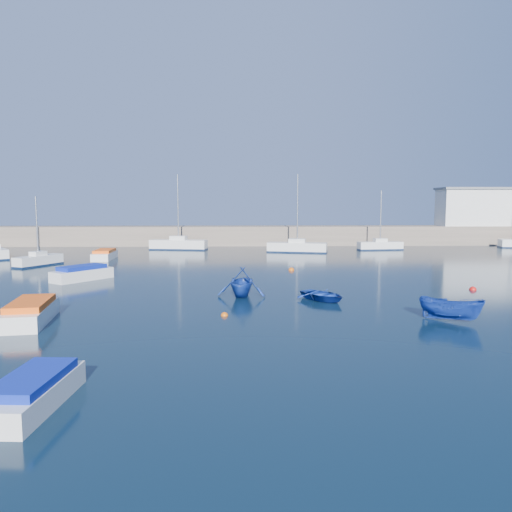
{
  "coord_description": "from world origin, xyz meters",
  "views": [
    {
      "loc": [
        -3.0,
        -22.5,
        5.67
      ],
      "look_at": [
        -1.64,
        16.18,
        1.6
      ],
      "focal_mm": 35.0,
      "sensor_mm": 36.0,
      "label": 1
    }
  ],
  "objects_px": {
    "dinghy_center": "(323,295)",
    "sailboat_3": "(38,260)",
    "motorboat_1": "(82,273)",
    "dinghy_left": "(242,282)",
    "motorboat_0": "(31,312)",
    "sailboat_6": "(297,247)",
    "motorboat_3": "(33,392)",
    "sailboat_5": "(179,244)",
    "sailboat_7": "(380,245)",
    "harbor_office": "(476,208)",
    "motorboat_2": "(105,255)",
    "dinghy_right": "(451,309)"
  },
  "relations": [
    {
      "from": "motorboat_0",
      "to": "dinghy_center",
      "type": "distance_m",
      "value": 15.69
    },
    {
      "from": "dinghy_center",
      "to": "sailboat_7",
      "type": "bearing_deg",
      "value": 32.1
    },
    {
      "from": "sailboat_5",
      "to": "sailboat_6",
      "type": "relative_size",
      "value": 1.02
    },
    {
      "from": "motorboat_3",
      "to": "dinghy_right",
      "type": "xyz_separation_m",
      "value": [
        16.01,
        9.68,
        0.15
      ]
    },
    {
      "from": "harbor_office",
      "to": "motorboat_0",
      "type": "distance_m",
      "value": 62.17
    },
    {
      "from": "sailboat_5",
      "to": "dinghy_center",
      "type": "xyz_separation_m",
      "value": [
        12.36,
        -33.12,
        -0.36
      ]
    },
    {
      "from": "sailboat_7",
      "to": "dinghy_right",
      "type": "distance_m",
      "value": 37.9
    },
    {
      "from": "motorboat_1",
      "to": "dinghy_left",
      "type": "bearing_deg",
      "value": 6.74
    },
    {
      "from": "dinghy_left",
      "to": "sailboat_5",
      "type": "bearing_deg",
      "value": 111.37
    },
    {
      "from": "harbor_office",
      "to": "sailboat_5",
      "type": "distance_m",
      "value": 41.21
    },
    {
      "from": "dinghy_center",
      "to": "motorboat_0",
      "type": "bearing_deg",
      "value": 161.88
    },
    {
      "from": "sailboat_3",
      "to": "motorboat_1",
      "type": "xyz_separation_m",
      "value": [
        6.69,
        -8.85,
        -0.01
      ]
    },
    {
      "from": "dinghy_left",
      "to": "dinghy_right",
      "type": "relative_size",
      "value": 1.11
    },
    {
      "from": "sailboat_6",
      "to": "motorboat_2",
      "type": "xyz_separation_m",
      "value": [
        -20.59,
        -6.6,
        -0.16
      ]
    },
    {
      "from": "sailboat_6",
      "to": "motorboat_2",
      "type": "relative_size",
      "value": 1.83
    },
    {
      "from": "motorboat_1",
      "to": "dinghy_right",
      "type": "height_order",
      "value": "dinghy_right"
    },
    {
      "from": "sailboat_6",
      "to": "motorboat_1",
      "type": "height_order",
      "value": "sailboat_6"
    },
    {
      "from": "dinghy_right",
      "to": "sailboat_3",
      "type": "bearing_deg",
      "value": 87.83
    },
    {
      "from": "sailboat_3",
      "to": "motorboat_0",
      "type": "xyz_separation_m",
      "value": [
        8.37,
        -22.17,
        -0.03
      ]
    },
    {
      "from": "motorboat_0",
      "to": "motorboat_1",
      "type": "relative_size",
      "value": 1.09
    },
    {
      "from": "sailboat_3",
      "to": "dinghy_center",
      "type": "distance_m",
      "value": 28.94
    },
    {
      "from": "dinghy_left",
      "to": "motorboat_2",
      "type": "bearing_deg",
      "value": 131.24
    },
    {
      "from": "dinghy_left",
      "to": "dinghy_right",
      "type": "distance_m",
      "value": 12.2
    },
    {
      "from": "harbor_office",
      "to": "sailboat_7",
      "type": "distance_m",
      "value": 18.07
    },
    {
      "from": "dinghy_center",
      "to": "dinghy_left",
      "type": "height_order",
      "value": "dinghy_left"
    },
    {
      "from": "harbor_office",
      "to": "dinghy_center",
      "type": "bearing_deg",
      "value": -125.21
    },
    {
      "from": "motorboat_0",
      "to": "motorboat_3",
      "type": "relative_size",
      "value": 1.2
    },
    {
      "from": "motorboat_3",
      "to": "dinghy_left",
      "type": "distance_m",
      "value": 17.62
    },
    {
      "from": "sailboat_3",
      "to": "sailboat_7",
      "type": "distance_m",
      "value": 38.59
    },
    {
      "from": "dinghy_center",
      "to": "sailboat_3",
      "type": "bearing_deg",
      "value": 106.99
    },
    {
      "from": "sailboat_3",
      "to": "dinghy_left",
      "type": "relative_size",
      "value": 1.86
    },
    {
      "from": "motorboat_3",
      "to": "motorboat_0",
      "type": "bearing_deg",
      "value": 116.44
    },
    {
      "from": "motorboat_3",
      "to": "dinghy_left",
      "type": "bearing_deg",
      "value": 74.21
    },
    {
      "from": "motorboat_2",
      "to": "sailboat_6",
      "type": "bearing_deg",
      "value": 15.45
    },
    {
      "from": "sailboat_5",
      "to": "sailboat_7",
      "type": "xyz_separation_m",
      "value": [
        24.84,
        -1.32,
        -0.11
      ]
    },
    {
      "from": "sailboat_7",
      "to": "motorboat_2",
      "type": "xyz_separation_m",
      "value": [
        -31.14,
        -9.23,
        -0.09
      ]
    },
    {
      "from": "harbor_office",
      "to": "motorboat_0",
      "type": "bearing_deg",
      "value": -133.85
    },
    {
      "from": "sailboat_5",
      "to": "dinghy_right",
      "type": "height_order",
      "value": "sailboat_5"
    },
    {
      "from": "sailboat_3",
      "to": "sailboat_5",
      "type": "xyz_separation_m",
      "value": [
        10.89,
        15.9,
        0.15
      ]
    },
    {
      "from": "sailboat_7",
      "to": "motorboat_1",
      "type": "distance_m",
      "value": 37.32
    },
    {
      "from": "sailboat_7",
      "to": "motorboat_3",
      "type": "distance_m",
      "value": 52.31
    },
    {
      "from": "sailboat_7",
      "to": "motorboat_1",
      "type": "bearing_deg",
      "value": 122.9
    },
    {
      "from": "sailboat_6",
      "to": "dinghy_center",
      "type": "relative_size",
      "value": 2.95
    },
    {
      "from": "motorboat_0",
      "to": "sailboat_6",
      "type": "bearing_deg",
      "value": 55.28
    },
    {
      "from": "motorboat_3",
      "to": "dinghy_left",
      "type": "relative_size",
      "value": 1.22
    },
    {
      "from": "sailboat_3",
      "to": "dinghy_right",
      "type": "bearing_deg",
      "value": -11.71
    },
    {
      "from": "sailboat_5",
      "to": "motorboat_2",
      "type": "distance_m",
      "value": 12.28
    },
    {
      "from": "motorboat_0",
      "to": "dinghy_left",
      "type": "distance_m",
      "value": 12.02
    },
    {
      "from": "motorboat_2",
      "to": "dinghy_left",
      "type": "height_order",
      "value": "dinghy_left"
    },
    {
      "from": "motorboat_1",
      "to": "sailboat_5",
      "type": "bearing_deg",
      "value": 117.35
    }
  ]
}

